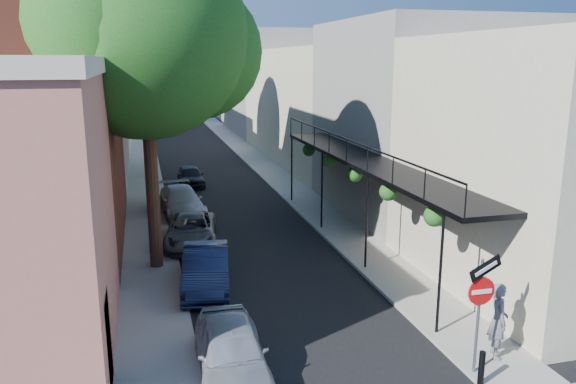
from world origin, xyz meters
TOP-DOWN VIEW (x-y plane):
  - road_surface at (0.00, 30.00)m, footprint 6.00×64.00m
  - sidewalk_left at (-4.00, 30.00)m, footprint 2.00×64.00m
  - sidewalk_right at (4.00, 30.00)m, footprint 2.00×64.00m
  - buildings_left at (-9.30, 28.76)m, footprint 10.10×59.10m
  - buildings_right at (8.99, 29.49)m, footprint 9.80×55.00m
  - sign_post at (3.16, 0.97)m, footprint 0.89×0.17m
  - bollard at (3.00, 0.50)m, footprint 0.14×0.14m
  - oak_near at (-3.37, 10.26)m, footprint 7.48×6.80m
  - oak_mid at (-3.42, 18.23)m, footprint 6.60×6.00m
  - oak_far at (-3.35, 27.27)m, footprint 7.70×7.00m
  - parked_car_a at (-2.33, 2.37)m, footprint 1.72×3.99m
  - parked_car_b at (-2.30, 7.82)m, footprint 1.95×4.26m
  - parked_car_c at (-2.37, 12.31)m, footprint 2.50×4.50m
  - parked_car_d at (-2.42, 17.01)m, footprint 2.26×4.67m
  - parked_car_e at (-1.42, 23.35)m, footprint 1.48×3.48m
  - pedestrian at (4.07, 1.50)m, footprint 0.66×0.80m

SIDE VIEW (x-z plane):
  - road_surface at x=0.00m, z-range 0.00..0.01m
  - sidewalk_left at x=-4.00m, z-range 0.00..0.12m
  - sidewalk_right at x=4.00m, z-range 0.00..0.12m
  - bollard at x=3.00m, z-range 0.12..0.92m
  - parked_car_e at x=-1.42m, z-range 0.00..1.17m
  - parked_car_c at x=-2.37m, z-range 0.00..1.19m
  - parked_car_d at x=-2.42m, z-range 0.00..1.31m
  - parked_car_a at x=-2.33m, z-range 0.00..1.34m
  - parked_car_b at x=-2.30m, z-range 0.00..1.35m
  - pedestrian at x=4.07m, z-range 0.12..2.02m
  - sign_post at x=3.16m, z-range 0.54..3.53m
  - buildings_right at x=8.99m, z-range -0.58..9.42m
  - buildings_left at x=-9.30m, z-range -1.06..10.94m
  - oak_mid at x=-3.42m, z-range 1.96..12.16m
  - oak_near at x=-3.37m, z-range 2.17..13.59m
  - oak_far at x=-3.35m, z-range 2.31..14.21m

